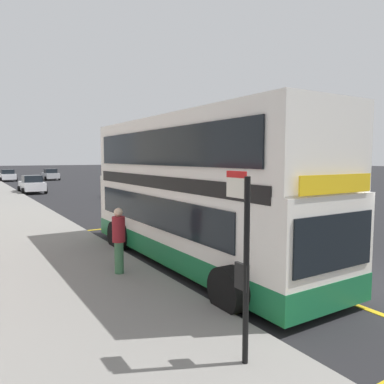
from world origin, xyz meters
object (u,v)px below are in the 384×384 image
at_px(pedestrian_waiting_near_sign, 119,238).
at_px(bus_stop_sign, 243,253).
at_px(double_decker_bus, 194,196).
at_px(parked_car_white_distant, 125,188).
at_px(parked_car_silver_far, 51,174).
at_px(parked_car_white_kerbside, 8,175).
at_px(parked_car_white_ahead, 32,184).

bearing_deg(pedestrian_waiting_near_sign, bus_stop_sign, -89.71).
xyz_separation_m(double_decker_bus, parked_car_white_distant, (5.16, 18.64, -1.26)).
relative_size(parked_car_silver_far, pedestrian_waiting_near_sign, 2.39).
xyz_separation_m(bus_stop_sign, parked_car_white_kerbside, (1.93, 52.42, -1.01)).
distance_m(parked_car_white_ahead, parked_car_silver_far, 20.81).
xyz_separation_m(double_decker_bus, bus_stop_sign, (-2.50, -5.32, -0.25)).
height_order(double_decker_bus, parked_car_white_distant, double_decker_bus).
relative_size(parked_car_white_ahead, parked_car_white_kerbside, 1.00).
bearing_deg(pedestrian_waiting_near_sign, parked_car_white_distant, 67.88).
distance_m(bus_stop_sign, parked_car_white_kerbside, 52.47).
height_order(bus_stop_sign, parked_car_silver_far, bus_stop_sign).
relative_size(parked_car_white_ahead, pedestrian_waiting_near_sign, 2.39).
distance_m(double_decker_bus, parked_car_white_ahead, 26.83).
distance_m(bus_stop_sign, parked_car_white_distant, 25.18).
distance_m(double_decker_bus, bus_stop_sign, 5.88).
distance_m(parked_car_white_ahead, pedestrian_waiting_near_sign, 27.12).
distance_m(bus_stop_sign, parked_car_white_ahead, 32.19).
xyz_separation_m(parked_car_silver_far, parked_car_white_distant, (0.17, -28.21, 0.00)).
height_order(double_decker_bus, parked_car_white_kerbside, double_decker_bus).
xyz_separation_m(parked_car_white_kerbside, parked_car_white_distant, (5.72, -28.46, 0.00)).
bearing_deg(parked_car_white_kerbside, double_decker_bus, -88.12).
bearing_deg(bus_stop_sign, parked_car_white_kerbside, 87.89).
distance_m(double_decker_bus, parked_car_white_distant, 19.39).
bearing_deg(parked_car_silver_far, parked_car_white_ahead, -104.59).
height_order(double_decker_bus, parked_car_silver_far, double_decker_bus).
height_order(bus_stop_sign, parked_car_white_kerbside, bus_stop_sign).
bearing_deg(parked_car_white_distant, parked_car_white_ahead, -55.44).
height_order(parked_car_white_ahead, parked_car_white_distant, same).
bearing_deg(bus_stop_sign, parked_car_white_distant, 72.29).
xyz_separation_m(double_decker_bus, pedestrian_waiting_near_sign, (-2.52, -0.25, -0.97)).
bearing_deg(double_decker_bus, bus_stop_sign, -115.13).
bearing_deg(bus_stop_sign, pedestrian_waiting_near_sign, 90.29).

